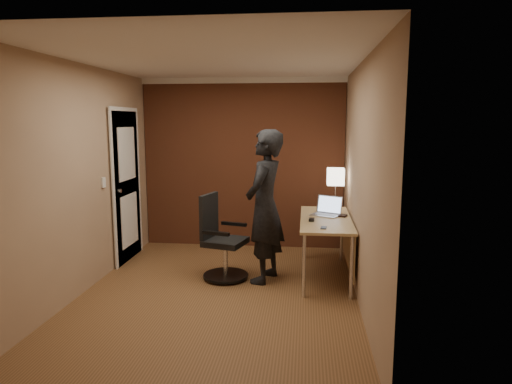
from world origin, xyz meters
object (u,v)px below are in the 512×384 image
desk_lamp (336,177)px  phone (324,228)px  wallet (343,216)px  office_chair (221,242)px  mouse (312,220)px  person (265,206)px  desk (332,229)px  laptop (327,210)px

desk_lamp → phone: size_ratio=4.65×
wallet → office_chair: (-1.46, -0.30, -0.30)m
mouse → person: person is taller
desk → laptop: (-0.05, 0.19, 0.19)m
office_chair → phone: bearing=-15.6°
desk → mouse: (-0.24, -0.18, 0.14)m
phone → laptop: bearing=92.2°
laptop → desk_lamp: bearing=75.2°
laptop → phone: laptop is taller
desk_lamp → mouse: size_ratio=5.35×
desk → person: size_ratio=0.84×
desk_lamp → person: bearing=-135.5°
desk_lamp → office_chair: bearing=-149.2°
mouse → wallet: (0.38, 0.30, -0.01)m
desk_lamp → office_chair: size_ratio=0.54×
wallet → office_chair: size_ratio=0.11×
phone → wallet: size_ratio=1.05×
office_chair → wallet: bearing=11.6°
desk_lamp → person: person is taller
desk → phone: 0.55m
mouse → office_chair: 1.12m
desk_lamp → wallet: 0.67m
phone → wallet: bearing=76.1°
desk_lamp → wallet: (0.06, -0.53, -0.41)m
mouse → phone: (0.13, -0.34, -0.01)m
laptop → person: person is taller
laptop → person: bearing=-152.1°
phone → wallet: (0.25, 0.64, 0.01)m
desk_lamp → wallet: size_ratio=4.86×
mouse → office_chair: bearing=-174.7°
person → desk: bearing=119.6°
desk_lamp → laptop: (-0.12, -0.45, -0.35)m
desk → person: bearing=-165.6°
laptop → mouse: laptop is taller
wallet → person: person is taller
desk → mouse: size_ratio=15.00×
desk_lamp → desk: bearing=-96.4°
desk → wallet: size_ratio=13.64×
mouse → wallet: mouse is taller
wallet → phone: bearing=-111.6°
laptop → person: 0.85m
mouse → phone: size_ratio=0.87×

